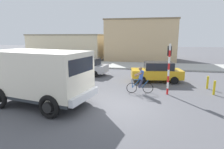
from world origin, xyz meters
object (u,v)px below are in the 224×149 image
truck_foreground (40,74)px  car_red_near (87,66)px  traffic_light_pole (169,62)px  bollard_far (208,82)px  car_far_side (56,64)px  cyclist (140,80)px  bollard_near (214,88)px  car_white_mid (157,72)px

truck_foreground → car_red_near: truck_foreground is taller
traffic_light_pole → bollard_far: (2.88, 1.82, -1.62)m
car_red_near → car_far_side: same height
cyclist → car_far_side: (-9.03, 5.97, -0.05)m
bollard_far → bollard_near: bearing=-90.0°
traffic_light_pole → bollard_near: 3.33m
truck_foreground → traffic_light_pole: bearing=25.4°
car_red_near → car_far_side: size_ratio=0.98×
car_far_side → bollard_near: (13.64, -5.42, -0.37)m
traffic_light_pole → car_far_side: size_ratio=0.75×
cyclist → truck_foreground: bearing=-148.7°
cyclist → traffic_light_pole: traffic_light_pole is taller
truck_foreground → bollard_far: size_ratio=6.44×
traffic_light_pole → car_far_side: (-10.76, 5.84, -1.25)m
cyclist → bollard_near: size_ratio=1.91×
bollard_near → bollard_far: same height
car_red_near → cyclist: bearing=-43.4°
truck_foreground → car_red_near: 8.18m
car_far_side → bollard_far: car_far_side is taller
truck_foreground → cyclist: truck_foreground is taller
cyclist → car_white_mid: 3.66m
bollard_near → bollard_far: 1.40m
car_white_mid → car_far_side: bearing=166.2°
traffic_light_pole → car_white_mid: (-0.54, 3.32, -1.25)m
truck_foreground → car_white_mid: bearing=46.2°
truck_foreground → car_far_side: bearing=113.4°
cyclist → bollard_near: (4.61, 0.56, -0.41)m
car_far_side → bollard_near: size_ratio=4.74×
cyclist → car_white_mid: bearing=71.1°
truck_foreground → traffic_light_pole: (6.83, 3.24, 0.40)m
cyclist → car_white_mid: size_ratio=0.41×
truck_foreground → car_far_side: size_ratio=1.36×
car_red_near → bollard_near: 10.90m
truck_foreground → car_far_side: truck_foreground is taller
cyclist → bollard_near: bearing=6.9°
car_red_near → bollard_near: bearing=-24.3°
traffic_light_pole → car_far_side: bearing=151.5°
truck_foreground → cyclist: bearing=31.3°
car_red_near → bollard_far: car_red_near is taller
cyclist → bollard_far: bearing=23.0°
traffic_light_pole → bollard_near: traffic_light_pole is taller
car_white_mid → bollard_near: car_white_mid is taller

